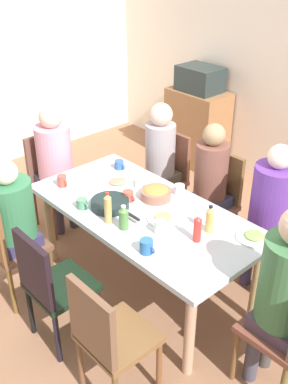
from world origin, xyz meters
TOP-DOWN VIEW (x-y plane):
  - ground_plane at (0.00, 0.00)m, footprint 6.86×6.86m
  - dining_table at (0.00, 0.00)m, footprint 1.81×0.89m
  - chair_0 at (0.60, 0.82)m, footprint 0.40×0.40m
  - person_0 at (0.60, 0.74)m, footprint 0.33×0.33m
  - chair_1 at (-1.28, 0.00)m, footprint 0.40×0.40m
  - person_1 at (-1.19, 0.00)m, footprint 0.32×0.32m
  - chair_2 at (-0.60, -0.82)m, footprint 0.40×0.40m
  - person_2 at (-0.60, -0.73)m, footprint 0.33×0.33m
  - chair_3 at (0.00, -0.82)m, footprint 0.40×0.40m
  - chair_4 at (0.00, 0.82)m, footprint 0.40×0.40m
  - person_4 at (-0.00, 0.73)m, footprint 0.30×0.30m
  - chair_5 at (0.60, -0.82)m, footprint 0.40×0.40m
  - person_6 at (1.19, 0.00)m, footprint 0.33×0.33m
  - chair_7 at (-0.60, 0.82)m, footprint 0.40×0.40m
  - person_7 at (-0.60, 0.73)m, footprint 0.30×0.30m
  - plate_0 at (-0.43, 0.10)m, footprint 0.26×0.26m
  - plate_1 at (0.19, 0.01)m, footprint 0.22×0.22m
  - plate_2 at (0.76, 0.30)m, footprint 0.24×0.24m
  - bowl_0 at (-0.06, 0.18)m, footprint 0.23×0.23m
  - serving_pan at (-0.19, -0.16)m, footprint 0.46×0.28m
  - cup_0 at (-0.70, -0.24)m, footprint 0.11×0.07m
  - cup_1 at (-0.18, 0.00)m, footprint 0.12×0.08m
  - cup_2 at (0.01, 0.36)m, footprint 0.12×0.08m
  - cup_3 at (-0.63, 0.29)m, footprint 0.11×0.08m
  - cup_4 at (-0.32, -0.32)m, footprint 0.12×0.08m
  - cup_5 at (0.30, -0.12)m, footprint 0.11×0.08m
  - cup_6 at (-0.27, 0.20)m, footprint 0.11×0.08m
  - cup_7 at (0.39, -0.33)m, footprint 0.12×0.09m
  - bottle_0 at (0.50, 0.14)m, footprint 0.06×0.06m
  - bottle_1 at (0.09, -0.26)m, footprint 0.07×0.07m
  - bottle_2 at (-0.04, -0.30)m, footprint 0.05×0.05m
  - bottle_3 at (0.52, 0.00)m, footprint 0.05×0.05m
  - side_cabinet at (-1.28, 2.02)m, footprint 0.70×0.44m
  - microwave at (-1.28, 2.02)m, footprint 0.48×0.36m

SIDE VIEW (x-z plane):
  - ground_plane at x=0.00m, z-range 0.00..0.00m
  - side_cabinet at x=-1.28m, z-range 0.00..0.90m
  - chair_0 at x=0.60m, z-range 0.06..0.96m
  - chair_1 at x=-1.28m, z-range 0.06..0.96m
  - chair_2 at x=-0.60m, z-range 0.06..0.96m
  - chair_3 at x=0.00m, z-range 0.06..0.96m
  - chair_4 at x=0.00m, z-range 0.06..0.96m
  - chair_5 at x=0.60m, z-range 0.06..0.96m
  - chair_7 at x=-0.60m, z-range 0.06..0.96m
  - dining_table at x=0.00m, z-range 0.28..1.01m
  - person_2 at x=-0.60m, z-range 0.12..1.28m
  - person_4 at x=0.00m, z-range 0.11..1.31m
  - person_7 at x=-0.60m, z-range 0.11..1.33m
  - person_1 at x=-1.19m, z-range 0.12..1.34m
  - person_0 at x=0.60m, z-range 0.13..1.35m
  - plate_0 at x=-0.43m, z-range 0.73..0.76m
  - plate_2 at x=0.76m, z-range 0.73..0.76m
  - plate_1 at x=0.19m, z-range 0.73..0.76m
  - serving_pan at x=-0.19m, z-range 0.73..0.79m
  - cup_4 at x=-0.32m, z-range 0.73..0.81m
  - cup_3 at x=-0.63m, z-range 0.73..0.81m
  - cup_2 at x=0.01m, z-range 0.73..0.81m
  - cup_1 at x=-0.18m, z-range 0.73..0.81m
  - cup_6 at x=-0.27m, z-range 0.73..0.82m
  - bowl_0 at x=-0.06m, z-range 0.73..0.82m
  - cup_0 at x=-0.70m, z-range 0.73..0.83m
  - cup_7 at x=0.39m, z-range 0.73..0.83m
  - person_6 at x=1.19m, z-range 0.13..1.43m
  - cup_5 at x=0.30m, z-range 0.73..0.83m
  - bottle_1 at x=0.09m, z-range 0.73..0.91m
  - bottle_0 at x=0.50m, z-range 0.73..0.93m
  - bottle_3 at x=0.52m, z-range 0.73..0.93m
  - bottle_2 at x=-0.04m, z-range 0.73..0.96m
  - microwave at x=-1.28m, z-range 0.90..1.18m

